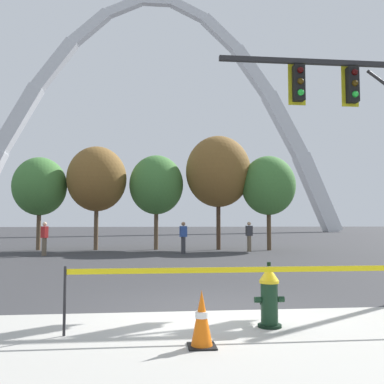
{
  "coord_description": "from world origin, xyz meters",
  "views": [
    {
      "loc": [
        -1.1,
        -7.77,
        1.61
      ],
      "look_at": [
        0.23,
        5.0,
        2.5
      ],
      "focal_mm": 39.91,
      "sensor_mm": 36.0,
      "label": 1
    }
  ],
  "objects_px": {
    "traffic_cone_mid_sidewalk": "(202,319)",
    "pedestrian_walking_left": "(183,237)",
    "fire_hydrant": "(269,296)",
    "monument_arch": "(156,123)",
    "pedestrian_standing_center": "(44,238)",
    "pedestrian_walking_right": "(249,236)"
  },
  "relations": [
    {
      "from": "pedestrian_walking_left",
      "to": "pedestrian_standing_center",
      "type": "distance_m",
      "value": 6.66
    },
    {
      "from": "pedestrian_walking_left",
      "to": "pedestrian_standing_center",
      "type": "bearing_deg",
      "value": -175.03
    },
    {
      "from": "traffic_cone_mid_sidewalk",
      "to": "pedestrian_walking_left",
      "type": "distance_m",
      "value": 15.91
    },
    {
      "from": "monument_arch",
      "to": "pedestrian_standing_center",
      "type": "relative_size",
      "value": 35.62
    },
    {
      "from": "pedestrian_standing_center",
      "to": "pedestrian_walking_right",
      "type": "distance_m",
      "value": 10.44
    },
    {
      "from": "pedestrian_walking_left",
      "to": "monument_arch",
      "type": "bearing_deg",
      "value": 90.95
    },
    {
      "from": "traffic_cone_mid_sidewalk",
      "to": "pedestrian_walking_left",
      "type": "height_order",
      "value": "pedestrian_walking_left"
    },
    {
      "from": "traffic_cone_mid_sidewalk",
      "to": "pedestrian_standing_center",
      "type": "distance_m",
      "value": 16.27
    },
    {
      "from": "monument_arch",
      "to": "pedestrian_walking_right",
      "type": "bearing_deg",
      "value": -83.86
    },
    {
      "from": "monument_arch",
      "to": "pedestrian_standing_center",
      "type": "distance_m",
      "value": 45.31
    },
    {
      "from": "fire_hydrant",
      "to": "monument_arch",
      "type": "relative_size",
      "value": 0.02
    },
    {
      "from": "traffic_cone_mid_sidewalk",
      "to": "pedestrian_walking_left",
      "type": "relative_size",
      "value": 0.46
    },
    {
      "from": "pedestrian_walking_left",
      "to": "pedestrian_walking_right",
      "type": "distance_m",
      "value": 3.85
    },
    {
      "from": "monument_arch",
      "to": "fire_hydrant",
      "type": "bearing_deg",
      "value": -89.23
    },
    {
      "from": "pedestrian_standing_center",
      "to": "monument_arch",
      "type": "bearing_deg",
      "value": 81.97
    },
    {
      "from": "fire_hydrant",
      "to": "traffic_cone_mid_sidewalk",
      "type": "bearing_deg",
      "value": -141.43
    },
    {
      "from": "pedestrian_standing_center",
      "to": "fire_hydrant",
      "type": "bearing_deg",
      "value": -64.99
    },
    {
      "from": "fire_hydrant",
      "to": "pedestrian_standing_center",
      "type": "relative_size",
      "value": 0.62
    },
    {
      "from": "fire_hydrant",
      "to": "pedestrian_walking_left",
      "type": "distance_m",
      "value": 14.95
    },
    {
      "from": "fire_hydrant",
      "to": "pedestrian_standing_center",
      "type": "xyz_separation_m",
      "value": [
        -6.7,
        14.36,
        0.35
      ]
    },
    {
      "from": "monument_arch",
      "to": "pedestrian_walking_right",
      "type": "xyz_separation_m",
      "value": [
        4.34,
        -40.39,
        -15.49
      ]
    },
    {
      "from": "pedestrian_walking_left",
      "to": "pedestrian_walking_right",
      "type": "bearing_deg",
      "value": 18.14
    }
  ]
}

